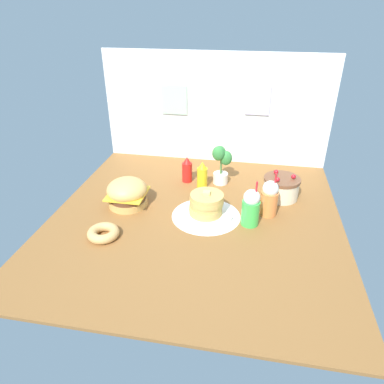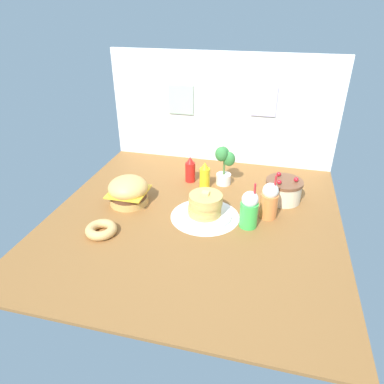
{
  "view_description": "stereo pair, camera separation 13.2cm",
  "coord_description": "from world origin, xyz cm",
  "px_view_note": "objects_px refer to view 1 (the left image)",
  "views": [
    {
      "loc": [
        33.17,
        -194.04,
        128.49
      ],
      "look_at": [
        -4.45,
        12.43,
        12.06
      ],
      "focal_mm": 32.53,
      "sensor_mm": 36.0,
      "label": 1
    },
    {
      "loc": [
        46.08,
        -191.27,
        128.49
      ],
      "look_at": [
        -4.45,
        12.43,
        12.06
      ],
      "focal_mm": 32.53,
      "sensor_mm": 36.0,
      "label": 2
    }
  ],
  "objects_px": {
    "orange_float_cup": "(269,198)",
    "burger": "(127,193)",
    "cream_soda_cup": "(251,208)",
    "pancake_stack": "(206,206)",
    "ketchup_bottle": "(187,170)",
    "potted_plant": "(221,163)",
    "donut_pink_glaze": "(103,233)",
    "mustard_bottle": "(202,175)",
    "layer_cake": "(281,187)"
  },
  "relations": [
    {
      "from": "layer_cake",
      "to": "mustard_bottle",
      "type": "distance_m",
      "value": 0.6
    },
    {
      "from": "donut_pink_glaze",
      "to": "cream_soda_cup",
      "type": "bearing_deg",
      "value": 19.24
    },
    {
      "from": "mustard_bottle",
      "to": "cream_soda_cup",
      "type": "bearing_deg",
      "value": -49.75
    },
    {
      "from": "burger",
      "to": "layer_cake",
      "type": "distance_m",
      "value": 1.11
    },
    {
      "from": "layer_cake",
      "to": "orange_float_cup",
      "type": "height_order",
      "value": "orange_float_cup"
    },
    {
      "from": "burger",
      "to": "cream_soda_cup",
      "type": "xyz_separation_m",
      "value": [
        0.86,
        -0.09,
        0.03
      ]
    },
    {
      "from": "pancake_stack",
      "to": "orange_float_cup",
      "type": "distance_m",
      "value": 0.43
    },
    {
      "from": "pancake_stack",
      "to": "cream_soda_cup",
      "type": "height_order",
      "value": "cream_soda_cup"
    },
    {
      "from": "mustard_bottle",
      "to": "pancake_stack",
      "type": "bearing_deg",
      "value": -77.54
    },
    {
      "from": "ketchup_bottle",
      "to": "cream_soda_cup",
      "type": "distance_m",
      "value": 0.74
    },
    {
      "from": "ketchup_bottle",
      "to": "donut_pink_glaze",
      "type": "height_order",
      "value": "ketchup_bottle"
    },
    {
      "from": "potted_plant",
      "to": "layer_cake",
      "type": "bearing_deg",
      "value": -17.81
    },
    {
      "from": "burger",
      "to": "orange_float_cup",
      "type": "distance_m",
      "value": 0.98
    },
    {
      "from": "burger",
      "to": "pancake_stack",
      "type": "xyz_separation_m",
      "value": [
        0.57,
        -0.05,
        -0.02
      ]
    },
    {
      "from": "cream_soda_cup",
      "to": "potted_plant",
      "type": "bearing_deg",
      "value": 114.8
    },
    {
      "from": "cream_soda_cup",
      "to": "orange_float_cup",
      "type": "distance_m",
      "value": 0.19
    },
    {
      "from": "layer_cake",
      "to": "donut_pink_glaze",
      "type": "xyz_separation_m",
      "value": [
        -1.09,
        -0.7,
        -0.05
      ]
    },
    {
      "from": "mustard_bottle",
      "to": "cream_soda_cup",
      "type": "relative_size",
      "value": 0.67
    },
    {
      "from": "pancake_stack",
      "to": "mustard_bottle",
      "type": "xyz_separation_m",
      "value": [
        -0.09,
        0.41,
        0.02
      ]
    },
    {
      "from": "ketchup_bottle",
      "to": "potted_plant",
      "type": "relative_size",
      "value": 0.66
    },
    {
      "from": "potted_plant",
      "to": "donut_pink_glaze",
      "type": "bearing_deg",
      "value": -126.5
    },
    {
      "from": "burger",
      "to": "orange_float_cup",
      "type": "xyz_separation_m",
      "value": [
        0.98,
        0.05,
        0.03
      ]
    },
    {
      "from": "cream_soda_cup",
      "to": "donut_pink_glaze",
      "type": "xyz_separation_m",
      "value": [
        -0.88,
        -0.31,
        -0.09
      ]
    },
    {
      "from": "ketchup_bottle",
      "to": "cream_soda_cup",
      "type": "bearing_deg",
      "value": -45.55
    },
    {
      "from": "donut_pink_glaze",
      "to": "ketchup_bottle",
      "type": "bearing_deg",
      "value": 66.54
    },
    {
      "from": "pancake_stack",
      "to": "layer_cake",
      "type": "relative_size",
      "value": 1.36
    },
    {
      "from": "cream_soda_cup",
      "to": "mustard_bottle",
      "type": "bearing_deg",
      "value": 130.25
    },
    {
      "from": "cream_soda_cup",
      "to": "pancake_stack",
      "type": "bearing_deg",
      "value": 171.95
    },
    {
      "from": "cream_soda_cup",
      "to": "donut_pink_glaze",
      "type": "distance_m",
      "value": 0.94
    },
    {
      "from": "burger",
      "to": "potted_plant",
      "type": "distance_m",
      "value": 0.76
    },
    {
      "from": "mustard_bottle",
      "to": "burger",
      "type": "bearing_deg",
      "value": -142.69
    },
    {
      "from": "pancake_stack",
      "to": "donut_pink_glaze",
      "type": "xyz_separation_m",
      "value": [
        -0.59,
        -0.35,
        -0.05
      ]
    },
    {
      "from": "pancake_stack",
      "to": "ketchup_bottle",
      "type": "distance_m",
      "value": 0.54
    },
    {
      "from": "orange_float_cup",
      "to": "burger",
      "type": "bearing_deg",
      "value": -176.95
    },
    {
      "from": "layer_cake",
      "to": "cream_soda_cup",
      "type": "distance_m",
      "value": 0.45
    },
    {
      "from": "layer_cake",
      "to": "orange_float_cup",
      "type": "bearing_deg",
      "value": -109.93
    },
    {
      "from": "cream_soda_cup",
      "to": "orange_float_cup",
      "type": "height_order",
      "value": "same"
    },
    {
      "from": "pancake_stack",
      "to": "orange_float_cup",
      "type": "bearing_deg",
      "value": 13.81
    },
    {
      "from": "mustard_bottle",
      "to": "cream_soda_cup",
      "type": "xyz_separation_m",
      "value": [
        0.38,
        -0.45,
        0.03
      ]
    },
    {
      "from": "burger",
      "to": "mustard_bottle",
      "type": "xyz_separation_m",
      "value": [
        0.48,
        0.36,
        0.0
      ]
    },
    {
      "from": "burger",
      "to": "layer_cake",
      "type": "bearing_deg",
      "value": 15.88
    },
    {
      "from": "pancake_stack",
      "to": "cream_soda_cup",
      "type": "relative_size",
      "value": 1.13
    },
    {
      "from": "mustard_bottle",
      "to": "potted_plant",
      "type": "xyz_separation_m",
      "value": [
        0.13,
        0.09,
        0.07
      ]
    },
    {
      "from": "ketchup_bottle",
      "to": "orange_float_cup",
      "type": "bearing_deg",
      "value": -31.2
    },
    {
      "from": "burger",
      "to": "cream_soda_cup",
      "type": "distance_m",
      "value": 0.87
    },
    {
      "from": "ketchup_bottle",
      "to": "mustard_bottle",
      "type": "bearing_deg",
      "value": -28.96
    },
    {
      "from": "layer_cake",
      "to": "ketchup_bottle",
      "type": "height_order",
      "value": "ketchup_bottle"
    },
    {
      "from": "burger",
      "to": "donut_pink_glaze",
      "type": "xyz_separation_m",
      "value": [
        -0.02,
        -0.4,
        -0.06
      ]
    },
    {
      "from": "burger",
      "to": "cream_soda_cup",
      "type": "bearing_deg",
      "value": -5.99
    },
    {
      "from": "burger",
      "to": "ketchup_bottle",
      "type": "bearing_deg",
      "value": 51.86
    }
  ]
}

